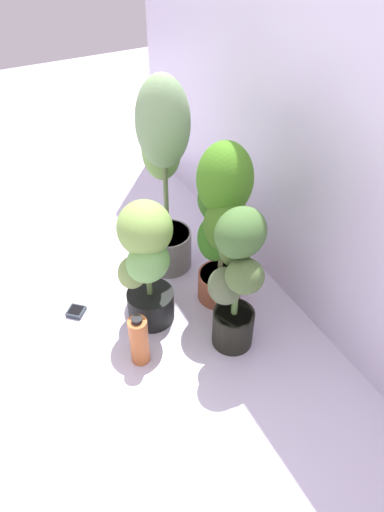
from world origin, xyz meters
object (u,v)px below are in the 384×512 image
object	(u,v)px
hygrometer_box	(76,311)
nutrient_bottle	(138,341)
potted_plant_back_center	(223,216)
potted_plant_back_right	(236,276)
potted_plant_center	(146,257)
potted_plant_back_left	(164,170)

from	to	relation	value
hygrometer_box	nutrient_bottle	bearing A→B (deg)	-114.15
potted_plant_back_center	nutrient_bottle	distance (m)	0.68
nutrient_bottle	hygrometer_box	bearing A→B (deg)	-156.55
hygrometer_box	nutrient_bottle	size ratio (longest dim) A/B	0.41
potted_plant_back_right	potted_plant_center	world-z (taller)	potted_plant_back_right
potted_plant_back_right	nutrient_bottle	xyz separation A→B (m)	(-0.10, -0.42, -0.30)
potted_plant_back_right	hygrometer_box	xyz separation A→B (m)	(-0.52, -0.60, -0.42)
potted_plant_back_left	potted_plant_back_center	bearing A→B (deg)	17.11
potted_plant_back_left	potted_plant_center	xyz separation A→B (m)	(0.35, -0.26, -0.20)
hygrometer_box	nutrient_bottle	distance (m)	0.47
potted_plant_center	nutrient_bottle	bearing A→B (deg)	-33.76
hygrometer_box	potted_plant_back_left	bearing A→B (deg)	-32.93
potted_plant_back_center	nutrient_bottle	world-z (taller)	potted_plant_back_center
potted_plant_center	potted_plant_back_center	distance (m)	0.40
potted_plant_back_left	nutrient_bottle	xyz separation A→B (m)	(0.57, -0.41, -0.46)
potted_plant_center	potted_plant_back_right	bearing A→B (deg)	40.54
nutrient_bottle	potted_plant_back_right	bearing A→B (deg)	76.48
potted_plant_back_right	potted_plant_back_left	xyz separation A→B (m)	(-0.67, -0.02, 0.16)
potted_plant_back_right	nutrient_bottle	world-z (taller)	potted_plant_back_right
potted_plant_back_right	potted_plant_back_left	bearing A→B (deg)	-178.42
potted_plant_center	potted_plant_back_center	size ratio (longest dim) A/B	0.77
potted_plant_back_left	hygrometer_box	world-z (taller)	potted_plant_back_left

